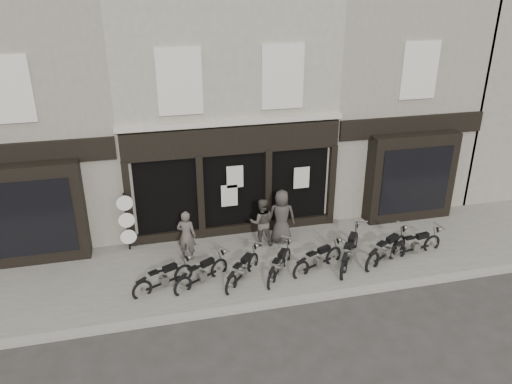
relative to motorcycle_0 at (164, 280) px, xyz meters
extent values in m
plane|color=#2D2B28|center=(2.62, -0.18, -0.37)|extent=(90.00, 90.00, 0.00)
cube|color=#66605A|center=(2.62, 0.72, -0.31)|extent=(30.00, 4.20, 0.12)
cube|color=gray|center=(2.62, -1.43, -0.30)|extent=(30.00, 0.25, 0.13)
cube|color=#AAA592|center=(2.62, 5.82, 3.73)|extent=(7.20, 6.00, 8.20)
cube|color=black|center=(2.62, 2.74, 3.08)|extent=(7.10, 0.18, 0.90)
cube|color=black|center=(2.62, 2.80, 1.13)|extent=(6.50, 0.10, 2.95)
cube|color=black|center=(2.62, 2.73, -0.15)|extent=(7.10, 0.20, 0.44)
cube|color=#BFB6A5|center=(2.62, 2.77, 3.68)|extent=(7.30, 0.22, 0.18)
cube|color=silver|center=(1.02, 2.77, 5.03)|extent=(1.35, 0.12, 2.00)
cube|color=black|center=(1.02, 2.80, 5.03)|extent=(1.05, 0.06, 1.70)
cube|color=silver|center=(4.22, 2.77, 5.03)|extent=(1.35, 0.12, 2.00)
cube|color=black|center=(4.22, 2.80, 5.03)|extent=(1.05, 0.06, 1.70)
cube|color=black|center=(-0.83, 2.72, 1.18)|extent=(0.22, 0.22, 3.00)
cube|color=black|center=(1.47, 2.72, 1.18)|extent=(0.22, 0.22, 3.00)
cube|color=black|center=(3.77, 2.72, 1.18)|extent=(0.22, 0.22, 3.00)
cube|color=black|center=(6.07, 2.72, 1.18)|extent=(0.22, 0.22, 3.00)
cube|color=beige|center=(2.62, 2.62, 1.88)|extent=(0.55, 0.04, 0.75)
cube|color=beige|center=(4.92, 2.62, 1.63)|extent=(0.55, 0.04, 0.75)
cube|color=beige|center=(2.42, 2.62, 1.23)|extent=(0.55, 0.04, 0.75)
cube|color=gray|center=(-3.73, 5.82, 3.73)|extent=(5.50, 6.00, 8.20)
cube|color=black|center=(-3.73, 2.47, 1.33)|extent=(3.20, 0.70, 3.20)
cube|color=black|center=(-3.73, 2.12, 1.33)|extent=(2.60, 0.06, 2.40)
cube|color=black|center=(-3.73, 2.77, 3.13)|extent=(5.40, 0.16, 0.70)
cube|color=silver|center=(-3.73, 2.78, 5.03)|extent=(1.30, 0.10, 1.90)
cube|color=black|center=(-3.73, 2.81, 5.03)|extent=(1.00, 0.06, 1.60)
cube|color=gray|center=(8.97, 5.82, 3.73)|extent=(5.50, 6.00, 8.20)
cube|color=black|center=(8.97, 2.47, 1.33)|extent=(3.20, 0.70, 3.20)
cube|color=black|center=(8.97, 2.12, 1.33)|extent=(2.60, 0.06, 2.40)
cube|color=black|center=(8.97, 2.77, 3.13)|extent=(5.40, 0.16, 0.70)
cube|color=silver|center=(8.97, 2.78, 5.03)|extent=(1.30, 0.10, 1.90)
cube|color=black|center=(8.97, 2.81, 5.03)|extent=(1.00, 0.06, 1.60)
torus|color=black|center=(0.58, 0.26, -0.06)|extent=(0.60, 0.33, 0.62)
torus|color=black|center=(-0.62, -0.29, -0.06)|extent=(0.60, 0.33, 0.62)
cube|color=black|center=(-0.02, -0.01, -0.10)|extent=(1.00, 0.49, 0.05)
cube|color=gray|center=(-0.01, 0.00, -0.03)|extent=(0.27, 0.24, 0.24)
cube|color=black|center=(0.19, 0.09, 0.32)|extent=(0.44, 0.31, 0.15)
cube|color=black|center=(-0.27, -0.12, 0.36)|extent=(0.32, 0.28, 0.05)
cylinder|color=gray|center=(0.76, 0.35, 0.54)|extent=(0.25, 0.49, 0.03)
torus|color=black|center=(1.64, 0.31, -0.06)|extent=(0.58, 0.40, 0.63)
torus|color=black|center=(0.49, -0.38, -0.06)|extent=(0.58, 0.40, 0.63)
cube|color=black|center=(1.06, -0.04, -0.10)|extent=(0.96, 0.61, 0.06)
cube|color=gray|center=(1.08, -0.03, -0.02)|extent=(0.28, 0.26, 0.24)
cube|color=black|center=(1.27, 0.09, 0.33)|extent=(0.45, 0.35, 0.16)
cube|color=black|center=(0.83, -0.18, 0.37)|extent=(0.33, 0.30, 0.06)
cylinder|color=gray|center=(1.81, 0.42, 0.55)|extent=(0.31, 0.48, 0.03)
torus|color=black|center=(2.69, 0.38, -0.06)|extent=(0.47, 0.53, 0.63)
torus|color=black|center=(1.82, -0.63, -0.06)|extent=(0.47, 0.53, 0.63)
cube|color=black|center=(2.25, -0.12, -0.10)|extent=(0.75, 0.86, 0.06)
cube|color=gray|center=(2.27, -0.11, -0.02)|extent=(0.27, 0.28, 0.24)
cube|color=black|center=(2.41, 0.06, 0.33)|extent=(0.39, 0.42, 0.16)
cube|color=black|center=(2.07, -0.33, 0.36)|extent=(0.32, 0.33, 0.06)
cylinder|color=gray|center=(2.82, 0.54, 0.55)|extent=(0.43, 0.37, 0.03)
torus|color=black|center=(3.77, 0.43, -0.06)|extent=(0.43, 0.55, 0.62)
torus|color=black|center=(2.99, -0.65, -0.06)|extent=(0.43, 0.55, 0.62)
cube|color=black|center=(3.38, -0.11, -0.10)|extent=(0.67, 0.91, 0.05)
cube|color=gray|center=(3.39, -0.10, -0.03)|extent=(0.26, 0.27, 0.24)
cube|color=black|center=(3.52, 0.08, 0.32)|extent=(0.37, 0.43, 0.16)
cube|color=black|center=(3.22, -0.33, 0.36)|extent=(0.31, 0.33, 0.05)
cylinder|color=gray|center=(3.89, 0.59, 0.54)|extent=(0.45, 0.34, 0.03)
torus|color=black|center=(5.21, 0.16, -0.06)|extent=(0.61, 0.33, 0.63)
torus|color=black|center=(3.97, -0.38, -0.06)|extent=(0.61, 0.33, 0.63)
cube|color=black|center=(4.59, -0.11, -0.09)|extent=(1.03, 0.49, 0.06)
cube|color=gray|center=(4.60, -0.10, -0.02)|extent=(0.27, 0.24, 0.24)
cube|color=black|center=(4.81, -0.01, 0.33)|extent=(0.46, 0.32, 0.16)
cube|color=black|center=(4.33, -0.22, 0.37)|extent=(0.33, 0.28, 0.06)
cylinder|color=gray|center=(5.39, 0.25, 0.56)|extent=(0.25, 0.51, 0.03)
torus|color=black|center=(6.12, 0.65, 0.00)|extent=(0.51, 0.67, 0.75)
torus|color=black|center=(5.20, -0.66, 0.00)|extent=(0.51, 0.67, 0.75)
cube|color=black|center=(5.66, 0.00, -0.04)|extent=(0.80, 1.11, 0.07)
cube|color=gray|center=(5.67, 0.02, 0.05)|extent=(0.32, 0.33, 0.29)
cube|color=black|center=(5.82, 0.23, 0.47)|extent=(0.45, 0.52, 0.19)
cube|color=black|center=(5.47, -0.27, 0.51)|extent=(0.37, 0.40, 0.07)
cylinder|color=gray|center=(6.26, 0.85, 0.73)|extent=(0.55, 0.40, 0.04)
torus|color=black|center=(7.48, 0.24, -0.02)|extent=(0.65, 0.44, 0.70)
torus|color=black|center=(6.18, -0.52, -0.02)|extent=(0.65, 0.44, 0.70)
cube|color=black|center=(6.83, -0.14, -0.06)|extent=(1.09, 0.67, 0.06)
cube|color=gray|center=(6.85, -0.13, 0.02)|extent=(0.31, 0.29, 0.27)
cube|color=black|center=(7.06, -0.01, 0.41)|extent=(0.50, 0.39, 0.18)
cube|color=black|center=(6.56, -0.30, 0.46)|extent=(0.37, 0.34, 0.06)
cylinder|color=gray|center=(7.68, 0.35, 0.66)|extent=(0.34, 0.54, 0.04)
torus|color=black|center=(8.59, 0.12, -0.05)|extent=(0.64, 0.19, 0.64)
torus|color=black|center=(7.25, -0.10, -0.05)|extent=(0.64, 0.19, 0.64)
cube|color=black|center=(7.92, 0.01, -0.09)|extent=(1.11, 0.22, 0.06)
cube|color=gray|center=(7.94, 0.01, -0.02)|extent=(0.25, 0.20, 0.24)
cube|color=black|center=(8.16, 0.05, 0.34)|extent=(0.45, 0.23, 0.16)
cube|color=black|center=(7.64, -0.04, 0.38)|extent=(0.31, 0.23, 0.06)
cylinder|color=gray|center=(8.79, 0.15, 0.56)|extent=(0.12, 0.54, 0.03)
imported|color=#4E4840|center=(0.83, 1.40, 0.57)|extent=(0.70, 0.59, 1.65)
imported|color=#454038|center=(3.31, 1.77, 0.56)|extent=(0.86, 0.71, 1.62)
imported|color=#38322E|center=(3.99, 1.79, 0.67)|extent=(1.01, 0.79, 1.84)
cylinder|color=black|center=(-0.94, 2.44, -0.34)|extent=(0.33, 0.33, 0.06)
cylinder|color=black|center=(-0.94, 2.44, 0.69)|extent=(0.06, 0.06, 2.11)
cylinder|color=black|center=(-0.94, 2.42, 1.42)|extent=(0.52, 0.05, 0.51)
cylinder|color=silver|center=(-0.94, 2.39, 1.42)|extent=(0.51, 0.03, 0.51)
cylinder|color=black|center=(-0.94, 2.42, 0.83)|extent=(0.52, 0.05, 0.51)
cylinder|color=silver|center=(-0.94, 2.39, 0.83)|extent=(0.51, 0.03, 0.51)
cylinder|color=black|center=(-0.94, 2.42, 0.23)|extent=(0.52, 0.05, 0.51)
cylinder|color=silver|center=(-0.94, 2.39, 0.23)|extent=(0.51, 0.03, 0.51)
camera|label=1|loc=(-0.29, -12.25, 7.96)|focal=35.00mm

